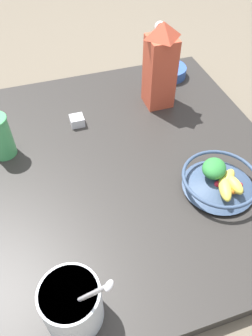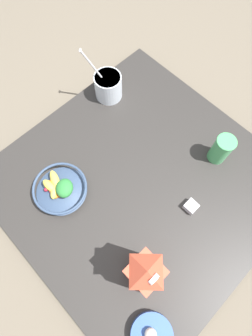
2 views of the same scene
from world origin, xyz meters
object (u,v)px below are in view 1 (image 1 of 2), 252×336
fruit_bowl (220,180)px  garlic_bowl (169,70)px  milk_carton (160,66)px  yogurt_tub (72,303)px  spice_jar (77,121)px

fruit_bowl → garlic_bowl: (-0.10, -0.58, -0.01)m
milk_carton → garlic_bowl: 0.23m
milk_carton → garlic_bowl: bearing=-125.7°
milk_carton → yogurt_tub: milk_carton is taller
yogurt_tub → garlic_bowl: bearing=-124.6°
fruit_bowl → garlic_bowl: bearing=-99.6°
spice_jar → yogurt_tub: bearing=77.5°
milk_carton → garlic_bowl: milk_carton is taller
spice_jar → garlic_bowl: (-0.41, -0.19, 0.01)m
spice_jar → garlic_bowl: bearing=-155.7°
yogurt_tub → milk_carton: bearing=-124.3°
spice_jar → garlic_bowl: garlic_bowl is taller
milk_carton → yogurt_tub: (0.44, 0.64, -0.08)m
spice_jar → garlic_bowl: 0.45m
fruit_bowl → garlic_bowl: fruit_bowl is taller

